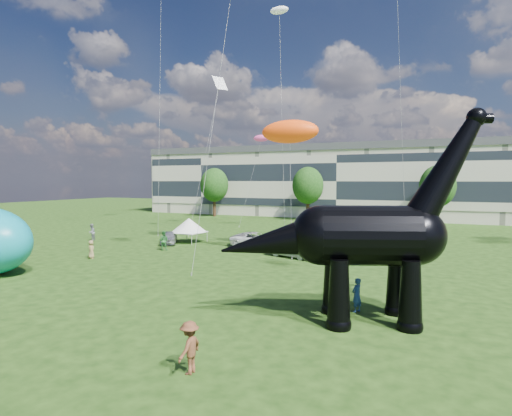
% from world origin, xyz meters
% --- Properties ---
extents(ground, '(220.00, 220.00, 0.00)m').
position_xyz_m(ground, '(0.00, 0.00, 0.00)').
color(ground, '#16330C').
rests_on(ground, ground).
extents(terrace_row, '(78.00, 11.00, 12.00)m').
position_xyz_m(terrace_row, '(-8.00, 62.00, 6.00)').
color(terrace_row, beige).
rests_on(terrace_row, ground).
extents(tree_far_left, '(5.20, 5.20, 9.44)m').
position_xyz_m(tree_far_left, '(-30.00, 53.00, 6.29)').
color(tree_far_left, '#382314').
rests_on(tree_far_left, ground).
extents(tree_mid_left, '(5.20, 5.20, 9.44)m').
position_xyz_m(tree_mid_left, '(-12.00, 53.00, 6.29)').
color(tree_mid_left, '#382314').
rests_on(tree_mid_left, ground).
extents(tree_mid_right, '(5.20, 5.20, 9.44)m').
position_xyz_m(tree_mid_right, '(8.00, 53.00, 6.29)').
color(tree_mid_right, '#382314').
rests_on(tree_mid_right, ground).
extents(dinosaur_sculpture, '(12.48, 6.24, 10.39)m').
position_xyz_m(dinosaur_sculpture, '(5.82, 4.48, 3.92)').
color(dinosaur_sculpture, black).
rests_on(dinosaur_sculpture, ground).
extents(car_silver, '(3.40, 4.23, 1.35)m').
position_xyz_m(car_silver, '(-17.09, 21.03, 0.68)').
color(car_silver, '#B5B5BA').
rests_on(car_silver, ground).
extents(car_grey, '(4.76, 2.86, 1.48)m').
position_xyz_m(car_grey, '(-2.55, 18.96, 0.74)').
color(car_grey, slate).
rests_on(car_grey, ground).
extents(car_white, '(5.56, 3.54, 1.43)m').
position_xyz_m(car_white, '(-8.13, 23.41, 0.71)').
color(car_white, silver).
rests_on(car_white, ground).
extents(car_dark, '(4.02, 5.01, 1.36)m').
position_xyz_m(car_dark, '(0.20, 26.24, 0.68)').
color(car_dark, '#595960').
rests_on(car_dark, ground).
extents(gazebo_near, '(3.86, 3.86, 2.43)m').
position_xyz_m(gazebo_near, '(6.00, 31.88, 1.71)').
color(gazebo_near, white).
rests_on(gazebo_near, ground).
extents(gazebo_left, '(4.01, 4.01, 2.62)m').
position_xyz_m(gazebo_left, '(-15.80, 22.93, 1.84)').
color(gazebo_left, white).
rests_on(gazebo_left, ground).
extents(visitors, '(46.51, 36.11, 1.87)m').
position_xyz_m(visitors, '(-2.90, 16.27, 0.91)').
color(visitors, gray).
rests_on(visitors, ground).
extents(kites, '(56.98, 52.07, 28.74)m').
position_xyz_m(kites, '(0.07, 27.10, 14.51)').
color(kites, red).
rests_on(kites, ground).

